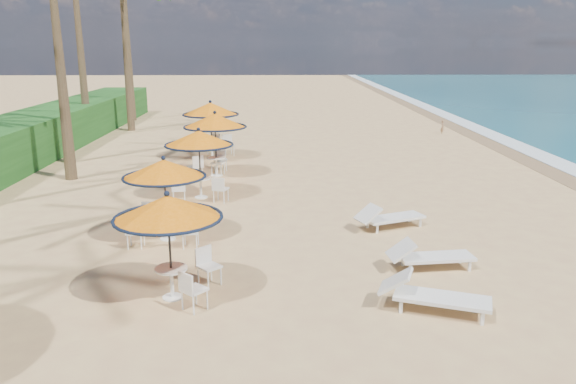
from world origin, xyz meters
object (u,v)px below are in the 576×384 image
station_2 (199,145)px  lounger_near (431,294)px  station_3 (214,128)px  station_0 (172,217)px  station_4 (212,114)px  lounger_far (388,217)px  lounger_mid (428,255)px  station_1 (163,179)px

station_2 → lounger_near: bearing=-56.5°
station_2 → station_3: size_ratio=0.93×
station_0 → station_2: (-0.46, 7.42, 0.08)m
station_2 → station_3: (0.15, 3.23, 0.05)m
station_4 → lounger_far: bearing=-59.4°
station_3 → lounger_mid: bearing=-58.5°
lounger_far → station_3: bearing=107.5°
lounger_mid → lounger_far: 2.88m
lounger_mid → lounger_near: bearing=-109.8°
station_0 → lounger_far: (5.04, 4.22, -1.35)m
station_0 → station_4: size_ratio=0.87×
station_2 → station_4: bearing=92.8°
station_0 → station_3: station_3 is taller
station_4 → station_3: bearing=-82.1°
lounger_far → lounger_near: bearing=-114.0°
station_1 → station_4: 10.65m
station_0 → lounger_mid: (5.37, 1.36, -1.35)m
lounger_near → station_4: bearing=130.9°
lounger_near → lounger_far: size_ratio=1.05×
lounger_near → lounger_mid: (0.48, 2.03, -0.02)m
station_0 → lounger_mid: 5.71m
lounger_far → station_0: bearing=-162.3°
lounger_near → lounger_far: bearing=108.2°
station_3 → lounger_mid: 10.99m
station_1 → lounger_far: size_ratio=1.07×
station_0 → station_3: (-0.31, 10.64, 0.13)m
station_2 → lounger_far: 6.52m
lounger_mid → station_4: bearing=109.5°
station_1 → lounger_mid: bearing=-18.4°
station_0 → station_2: station_2 is taller
lounger_near → lounger_mid: 2.09m
station_0 → lounger_near: (4.89, -0.67, -1.33)m
station_2 → station_1: bearing=-95.4°
station_2 → station_3: bearing=87.3°
station_1 → lounger_mid: size_ratio=1.10×
station_1 → station_4: size_ratio=0.86×
station_3 → station_4: bearing=97.9°
station_0 → lounger_mid: size_ratio=1.11×
lounger_mid → lounger_far: (-0.34, 2.86, 0.00)m
station_1 → station_2: size_ratio=0.95×
station_1 → station_3: station_3 is taller
lounger_near → station_1: bearing=164.3°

